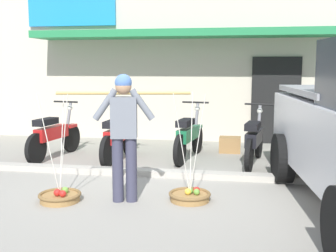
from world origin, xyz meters
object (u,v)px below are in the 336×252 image
fruit_basket_left_side (190,195)px  motorcycle_end_of_row (254,140)px  fruit_vendor (124,129)px  motorcycle_third_in_row (189,136)px  wooden_crate (230,145)px  motorcycle_second_in_row (118,137)px  fruit_basket_right_side (60,196)px  motorcycle_nearest_shop (54,135)px

fruit_basket_left_side → motorcycle_end_of_row: fruit_basket_left_side is taller
fruit_vendor → fruit_basket_left_side: size_ratio=1.18×
motorcycle_third_in_row → motorcycle_end_of_row: bearing=-10.4°
fruit_vendor → wooden_crate: size_ratio=3.90×
fruit_vendor → motorcycle_end_of_row: fruit_vendor is taller
motorcycle_second_in_row → wooden_crate: (2.07, 1.20, -0.29)m
fruit_basket_left_side → wooden_crate: 3.40m
fruit_vendor → motorcycle_third_in_row: bearing=79.0°
fruit_basket_right_side → motorcycle_end_of_row: 3.72m
fruit_basket_left_side → motorcycle_second_in_row: bearing=127.0°
fruit_vendor → wooden_crate: 3.85m
motorcycle_third_in_row → fruit_basket_right_side: bearing=-115.7°
fruit_vendor → motorcycle_nearest_shop: 3.21m
motorcycle_second_in_row → motorcycle_third_in_row: size_ratio=1.01×
fruit_basket_left_side → motorcycle_nearest_shop: bearing=143.2°
fruit_vendor → motorcycle_second_in_row: bearing=108.5°
motorcycle_end_of_row → motorcycle_third_in_row: bearing=169.6°
motorcycle_nearest_shop → motorcycle_second_in_row: bearing=-1.2°
motorcycle_nearest_shop → wooden_crate: motorcycle_nearest_shop is taller
motorcycle_end_of_row → motorcycle_second_in_row: bearing=-177.2°
motorcycle_second_in_row → motorcycle_nearest_shop: bearing=178.8°
fruit_basket_right_side → motorcycle_second_in_row: 2.54m
fruit_vendor → fruit_basket_left_side: 1.25m
fruit_basket_left_side → wooden_crate: size_ratio=3.30×
fruit_basket_right_side → motorcycle_third_in_row: (1.37, 2.86, 0.38)m
fruit_basket_left_side → motorcycle_nearest_shop: fruit_basket_left_side is taller
motorcycle_nearest_shop → motorcycle_end_of_row: (3.85, 0.10, 0.00)m
motorcycle_nearest_shop → fruit_basket_left_side: bearing=-36.8°
fruit_basket_right_side → wooden_crate: 4.28m
fruit_basket_left_side → fruit_basket_right_side: size_ratio=1.00×
wooden_crate → motorcycle_nearest_shop: bearing=-160.9°
motorcycle_third_in_row → fruit_vendor: bearing=-101.0°
fruit_vendor → motorcycle_nearest_shop: size_ratio=0.95×
fruit_vendor → motorcycle_end_of_row: size_ratio=0.95×
motorcycle_second_in_row → motorcycle_third_in_row: (1.30, 0.35, 0.00)m
motorcycle_second_in_row → motorcycle_end_of_row: size_ratio=1.01×
motorcycle_nearest_shop → motorcycle_third_in_row: same height
fruit_vendor → fruit_basket_right_side: bearing=-169.0°
motorcycle_nearest_shop → motorcycle_end_of_row: 3.85m
motorcycle_third_in_row → motorcycle_end_of_row: (1.23, -0.23, 0.00)m
wooden_crate → fruit_basket_right_side: bearing=-120.0°
fruit_basket_left_side → motorcycle_end_of_row: size_ratio=0.80×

